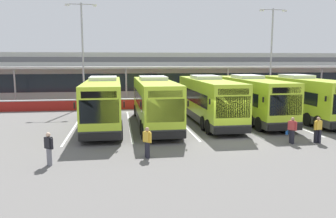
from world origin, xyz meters
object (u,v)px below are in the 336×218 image
at_px(coach_bus_left_centre, 155,103).
at_px(pedestrian_in_dark_coat, 147,141).
at_px(coach_bus_centre, 208,100).
at_px(lamp_post_centre, 271,50).
at_px(coach_bus_leftmost, 103,103).
at_px(pedestrian_with_handbag, 292,130).
at_px(lamp_post_west, 83,48).
at_px(coach_bus_rightmost, 301,98).
at_px(coach_bus_right_centre, 251,99).
at_px(pedestrian_child, 49,148).
at_px(pedestrian_near_bin, 318,129).

relative_size(coach_bus_left_centre, pedestrian_in_dark_coat, 7.51).
relative_size(coach_bus_centre, lamp_post_centre, 1.11).
bearing_deg(pedestrian_in_dark_coat, coach_bus_leftmost, 106.15).
height_order(pedestrian_with_handbag, lamp_post_centre, lamp_post_centre).
bearing_deg(lamp_post_west, coach_bus_rightmost, -28.03).
xyz_separation_m(coach_bus_centre, coach_bus_right_centre, (3.85, 0.47, 0.00)).
distance_m(coach_bus_left_centre, coach_bus_centre, 4.57).
xyz_separation_m(coach_bus_rightmost, pedestrian_in_dark_coat, (-14.19, -9.93, -0.91)).
distance_m(coach_bus_right_centre, lamp_post_centre, 13.59).
bearing_deg(coach_bus_leftmost, pedestrian_with_handbag, -31.71).
height_order(coach_bus_centre, coach_bus_rightmost, same).
bearing_deg(pedestrian_child, coach_bus_left_centre, 56.73).
bearing_deg(pedestrian_near_bin, coach_bus_rightmost, 66.65).
bearing_deg(pedestrian_near_bin, coach_bus_leftmost, 151.13).
height_order(coach_bus_left_centre, lamp_post_centre, lamp_post_centre).
height_order(coach_bus_leftmost, pedestrian_with_handbag, coach_bus_leftmost).
bearing_deg(lamp_post_west, pedestrian_with_handbag, -52.62).
xyz_separation_m(coach_bus_right_centre, pedestrian_near_bin, (0.93, -8.40, -0.91)).
bearing_deg(coach_bus_centre, pedestrian_child, -136.34).
distance_m(coach_bus_leftmost, pedestrian_with_handbag, 13.61).
relative_size(coach_bus_left_centre, coach_bus_rightmost, 1.00).
bearing_deg(pedestrian_child, coach_bus_leftmost, 76.84).
height_order(pedestrian_child, lamp_post_centre, lamp_post_centre).
xyz_separation_m(coach_bus_right_centre, lamp_post_west, (-14.79, 10.18, 4.50)).
bearing_deg(pedestrian_in_dark_coat, coach_bus_left_centre, 81.41).
distance_m(coach_bus_centre, coach_bus_right_centre, 3.88).
distance_m(coach_bus_rightmost, lamp_post_centre, 12.07).
bearing_deg(coach_bus_rightmost, lamp_post_west, 151.97).
xyz_separation_m(coach_bus_right_centre, pedestrian_in_dark_coat, (-9.67, -10.03, -0.91)).
distance_m(coach_bus_leftmost, coach_bus_rightmost, 16.80).
bearing_deg(coach_bus_left_centre, lamp_post_west, 119.32).
bearing_deg(coach_bus_left_centre, coach_bus_leftmost, 177.75).
height_order(coach_bus_centre, lamp_post_centre, lamp_post_centre).
distance_m(coach_bus_centre, pedestrian_with_handbag, 8.46).
bearing_deg(pedestrian_with_handbag, coach_bus_centre, 112.00).
bearing_deg(coach_bus_right_centre, coach_bus_left_centre, -171.25).
bearing_deg(lamp_post_centre, coach_bus_rightmost, -101.80).
distance_m(lamp_post_west, lamp_post_centre, 21.61).
bearing_deg(coach_bus_right_centre, pedestrian_near_bin, -83.67).
bearing_deg(coach_bus_rightmost, coach_bus_left_centre, -174.74).
relative_size(coach_bus_leftmost, pedestrian_with_handbag, 7.51).
xyz_separation_m(coach_bus_rightmost, lamp_post_west, (-19.31, 10.28, 4.50)).
distance_m(coach_bus_left_centre, pedestrian_with_handbag, 10.40).
relative_size(coach_bus_centre, pedestrian_child, 7.51).
xyz_separation_m(pedestrian_with_handbag, lamp_post_centre, (7.51, 19.13, 5.43)).
bearing_deg(pedestrian_with_handbag, coach_bus_rightmost, 57.45).
xyz_separation_m(pedestrian_near_bin, lamp_post_centre, (5.87, 19.26, 5.42)).
height_order(coach_bus_leftmost, pedestrian_child, coach_bus_leftmost).
xyz_separation_m(pedestrian_with_handbag, pedestrian_in_dark_coat, (-8.98, -1.76, 0.02)).
relative_size(pedestrian_in_dark_coat, pedestrian_near_bin, 1.00).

